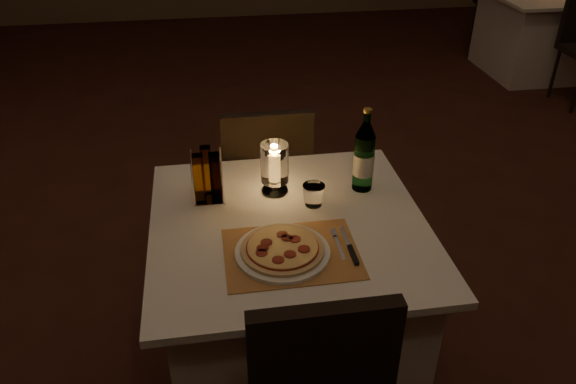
{
  "coord_description": "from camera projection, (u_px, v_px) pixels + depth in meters",
  "views": [
    {
      "loc": [
        -0.3,
        -2.35,
        1.92
      ],
      "look_at": [
        -0.04,
        -0.68,
        0.86
      ],
      "focal_mm": 35.0,
      "sensor_mm": 36.0,
      "label": 1
    }
  ],
  "objects": [
    {
      "name": "knife",
      "position": [
        351.0,
        251.0,
        1.88
      ],
      "size": [
        0.02,
        0.22,
        0.01
      ],
      "color": "black",
      "rests_on": "placemat"
    },
    {
      "name": "floor",
      "position": [
        275.0,
        262.0,
        3.03
      ],
      "size": [
        8.0,
        10.0,
        0.02
      ],
      "primitive_type": "cube",
      "color": "#421E15",
      "rests_on": "ground"
    },
    {
      "name": "chair_far",
      "position": [
        266.0,
        171.0,
        2.74
      ],
      "size": [
        0.42,
        0.42,
        0.9
      ],
      "color": "black",
      "rests_on": "ground"
    },
    {
      "name": "placemat",
      "position": [
        291.0,
        253.0,
        1.88
      ],
      "size": [
        0.45,
        0.34,
        0.0
      ],
      "primitive_type": "cube",
      "color": "#B6793F",
      "rests_on": "main_table"
    },
    {
      "name": "tumbler",
      "position": [
        314.0,
        195.0,
        2.12
      ],
      "size": [
        0.09,
        0.09,
        0.09
      ],
      "primitive_type": null,
      "color": "white",
      "rests_on": "main_table"
    },
    {
      "name": "water_bottle",
      "position": [
        364.0,
        158.0,
        2.17
      ],
      "size": [
        0.08,
        0.08,
        0.34
      ],
      "color": "#559F64",
      "rests_on": "main_table"
    },
    {
      "name": "hurricane_candle",
      "position": [
        274.0,
        165.0,
        2.15
      ],
      "size": [
        0.11,
        0.11,
        0.21
      ],
      "color": "white",
      "rests_on": "main_table"
    },
    {
      "name": "pizza",
      "position": [
        282.0,
        248.0,
        1.87
      ],
      "size": [
        0.28,
        0.28,
        0.02
      ],
      "color": "#D8B77F",
      "rests_on": "plate"
    },
    {
      "name": "fork",
      "position": [
        337.0,
        242.0,
        1.93
      ],
      "size": [
        0.02,
        0.18,
        0.0
      ],
      "color": "silver",
      "rests_on": "placemat"
    },
    {
      "name": "plate",
      "position": [
        283.0,
        252.0,
        1.88
      ],
      "size": [
        0.32,
        0.32,
        0.01
      ],
      "primitive_type": "cylinder",
      "color": "white",
      "rests_on": "placemat"
    },
    {
      "name": "cruet_caddy",
      "position": [
        207.0,
        177.0,
        2.12
      ],
      "size": [
        0.12,
        0.12,
        0.21
      ],
      "color": "white",
      "rests_on": "main_table"
    },
    {
      "name": "neighbor_table_right",
      "position": [
        538.0,
        34.0,
        5.3
      ],
      "size": [
        1.0,
        1.0,
        0.74
      ],
      "color": "silver",
      "rests_on": "ground"
    },
    {
      "name": "main_table",
      "position": [
        289.0,
        298.0,
        2.23
      ],
      "size": [
        1.0,
        1.0,
        0.74
      ],
      "color": "silver",
      "rests_on": "ground"
    }
  ]
}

